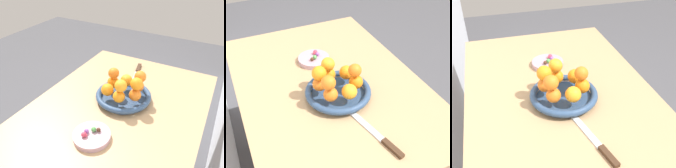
# 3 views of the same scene
# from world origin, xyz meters

# --- Properties ---
(dining_table) EXTENTS (1.10, 0.76, 0.74)m
(dining_table) POSITION_xyz_m (0.00, 0.00, 0.65)
(dining_table) COLOR tan
(dining_table) RESTS_ON ground_plane
(fruit_bowl) EXTENTS (0.27, 0.27, 0.04)m
(fruit_bowl) POSITION_xyz_m (-0.10, -0.00, 0.76)
(fruit_bowl) COLOR navy
(fruit_bowl) RESTS_ON dining_table
(candy_dish) EXTENTS (0.15, 0.15, 0.02)m
(candy_dish) POSITION_xyz_m (0.18, -0.00, 0.75)
(candy_dish) COLOR #B28C99
(candy_dish) RESTS_ON dining_table
(orange_0) EXTENTS (0.06, 0.06, 0.06)m
(orange_0) POSITION_xyz_m (-0.05, -0.06, 0.81)
(orange_0) COLOR orange
(orange_0) RESTS_ON fruit_bowl
(orange_1) EXTENTS (0.06, 0.06, 0.06)m
(orange_1) POSITION_xyz_m (-0.03, 0.01, 0.81)
(orange_1) COLOR orange
(orange_1) RESTS_ON fruit_bowl
(orange_2) EXTENTS (0.06, 0.06, 0.06)m
(orange_2) POSITION_xyz_m (-0.08, 0.07, 0.81)
(orange_2) COLOR orange
(orange_2) RESTS_ON fruit_bowl
(orange_3) EXTENTS (0.06, 0.06, 0.06)m
(orange_3) POSITION_xyz_m (-0.15, 0.05, 0.81)
(orange_3) COLOR orange
(orange_3) RESTS_ON fruit_bowl
(orange_4) EXTENTS (0.06, 0.06, 0.06)m
(orange_4) POSITION_xyz_m (-0.17, -0.02, 0.81)
(orange_4) COLOR orange
(orange_4) RESTS_ON fruit_bowl
(orange_5) EXTENTS (0.06, 0.06, 0.06)m
(orange_5) POSITION_xyz_m (-0.12, -0.07, 0.81)
(orange_5) COLOR orange
(orange_5) RESTS_ON fruit_bowl
(orange_6) EXTENTS (0.06, 0.06, 0.06)m
(orange_6) POSITION_xyz_m (-0.08, 0.07, 0.86)
(orange_6) COLOR orange
(orange_6) RESTS_ON orange_2
(orange_7) EXTENTS (0.05, 0.05, 0.05)m
(orange_7) POSITION_xyz_m (-0.12, -0.06, 0.86)
(orange_7) COLOR orange
(orange_7) RESTS_ON orange_5
(orange_8) EXTENTS (0.06, 0.06, 0.06)m
(orange_8) POSITION_xyz_m (-0.04, 0.02, 0.86)
(orange_8) COLOR orange
(orange_8) RESTS_ON orange_1
(orange_9) EXTENTS (0.06, 0.06, 0.06)m
(orange_9) POSITION_xyz_m (-0.15, 0.06, 0.86)
(orange_9) COLOR orange
(orange_9) RESTS_ON orange_3
(candy_ball_0) EXTENTS (0.02, 0.02, 0.02)m
(candy_ball_0) POSITION_xyz_m (0.21, -0.02, 0.77)
(candy_ball_0) COLOR #C6384C
(candy_ball_0) RESTS_ON candy_dish
(candy_ball_1) EXTENTS (0.02, 0.02, 0.02)m
(candy_ball_1) POSITION_xyz_m (0.16, 0.02, 0.77)
(candy_ball_1) COLOR #472819
(candy_ball_1) RESTS_ON candy_dish
(candy_ball_2) EXTENTS (0.01, 0.01, 0.01)m
(candy_ball_2) POSITION_xyz_m (0.20, -0.01, 0.77)
(candy_ball_2) COLOR #C6384C
(candy_ball_2) RESTS_ON candy_dish
(candy_ball_3) EXTENTS (0.02, 0.02, 0.02)m
(candy_ball_3) POSITION_xyz_m (0.16, 0.00, 0.77)
(candy_ball_3) COLOR #4C9947
(candy_ball_3) RESTS_ON candy_dish
(candy_ball_4) EXTENTS (0.02, 0.02, 0.02)m
(candy_ball_4) POSITION_xyz_m (0.18, -0.02, 0.77)
(candy_ball_4) COLOR #8C4C99
(candy_ball_4) RESTS_ON candy_dish
(knife) EXTENTS (0.26, 0.08, 0.01)m
(knife) POSITION_xyz_m (-0.36, -0.04, 0.75)
(knife) COLOR #3F2819
(knife) RESTS_ON dining_table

